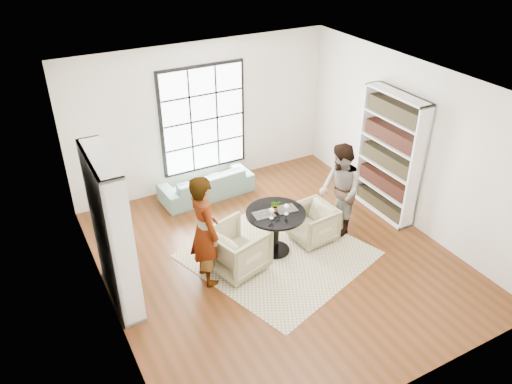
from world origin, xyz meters
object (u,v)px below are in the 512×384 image
person_right (340,190)px  flower_centerpiece (275,206)px  pedestal_table (275,223)px  armchair_right (312,223)px  armchair_left (238,249)px  person_left (205,231)px  wine_glass_right (286,207)px  sofa (206,184)px  wine_glass_left (272,211)px

person_right → flower_centerpiece: size_ratio=8.77×
pedestal_table → armchair_right: bearing=-0.2°
armchair_left → person_right: (2.07, 0.10, 0.47)m
person_left → wine_glass_right: size_ratio=9.56×
person_right → wine_glass_right: bearing=-67.9°
armchair_right → wine_glass_right: wine_glass_right is taller
pedestal_table → armchair_right: size_ratio=1.37×
person_left → pedestal_table: bearing=-86.6°
sofa → armchair_right: size_ratio=2.57×
armchair_right → wine_glass_left: bearing=-87.8°
flower_centerpiece → wine_glass_left: bearing=-134.8°
wine_glass_right → armchair_left: bearing=178.7°
sofa → armchair_right: armchair_right is taller
armchair_left → wine_glass_right: bearing=-107.5°
flower_centerpiece → person_right: bearing=-2.4°
flower_centerpiece → pedestal_table: bearing=-109.7°
armchair_left → flower_centerpiece: (0.79, 0.16, 0.51)m
armchair_right → flower_centerpiece: (-0.73, 0.05, 0.56)m
pedestal_table → wine_glass_right: (0.12, -0.13, 0.36)m
pedestal_table → sofa: size_ratio=0.53×
person_left → wine_glass_right: person_left is taller
pedestal_table → person_right: (1.30, -0.00, 0.28)m
person_right → pedestal_table: bearing=-74.1°
armchair_right → person_right: 0.76m
pedestal_table → person_right: person_right is taller
person_left → flower_centerpiece: size_ratio=9.54×
sofa → wine_glass_right: size_ratio=9.63×
sofa → person_left: size_ratio=1.01×
pedestal_table → wine_glass_left: (-0.15, -0.12, 0.36)m
pedestal_table → person_left: (-1.32, -0.11, 0.36)m
sofa → wine_glass_left: size_ratio=9.68×
flower_centerpiece → armchair_left: bearing=-168.6°
person_right → wine_glass_left: bearing=-69.4°
armchair_right → person_left: size_ratio=0.39×
armchair_right → wine_glass_right: (-0.63, -0.12, 0.61)m
wine_glass_left → pedestal_table: bearing=38.2°
person_left → sofa: bearing=-24.5°
person_right → flower_centerpiece: (-1.28, 0.05, 0.04)m
wine_glass_right → armchair_right: bearing=11.2°
sofa → person_right: bearing=121.1°
pedestal_table → sofa: bearing=97.3°
person_left → wine_glass_left: 1.17m
armchair_right → sofa: bearing=-160.4°
sofa → wine_glass_right: bearing=96.0°
pedestal_table → armchair_left: (-0.77, -0.11, -0.19)m
sofa → flower_centerpiece: flower_centerpiece is taller
armchair_right → person_right: (0.55, 0.00, 0.53)m
sofa → person_right: 2.85m
pedestal_table → person_right: size_ratio=0.58×
pedestal_table → wine_glass_left: bearing=-141.8°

